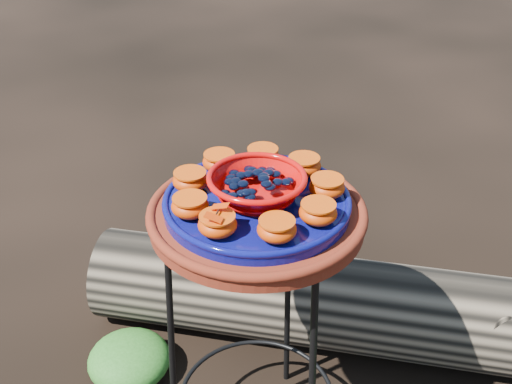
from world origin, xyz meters
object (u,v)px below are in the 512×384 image
at_px(cobalt_plate, 257,204).
at_px(driftwood_log, 341,304).
at_px(terracotta_saucer, 257,216).
at_px(plant_stand, 257,341).
at_px(red_bowl, 257,188).

height_order(cobalt_plate, driftwood_log, cobalt_plate).
height_order(terracotta_saucer, driftwood_log, terracotta_saucer).
bearing_deg(plant_stand, terracotta_saucer, 0.00).
bearing_deg(plant_stand, cobalt_plate, 0.00).
bearing_deg(driftwood_log, cobalt_plate, -101.69).
xyz_separation_m(cobalt_plate, red_bowl, (0.00, 0.00, 0.04)).
bearing_deg(cobalt_plate, driftwood_log, 78.31).
xyz_separation_m(plant_stand, terracotta_saucer, (0.00, 0.00, 0.37)).
bearing_deg(driftwood_log, plant_stand, -101.69).
distance_m(plant_stand, red_bowl, 0.44).
relative_size(plant_stand, driftwood_log, 0.45).
distance_m(terracotta_saucer, cobalt_plate, 0.03).
relative_size(plant_stand, cobalt_plate, 1.77).
xyz_separation_m(terracotta_saucer, red_bowl, (0.00, 0.00, 0.07)).
distance_m(plant_stand, driftwood_log, 0.49).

